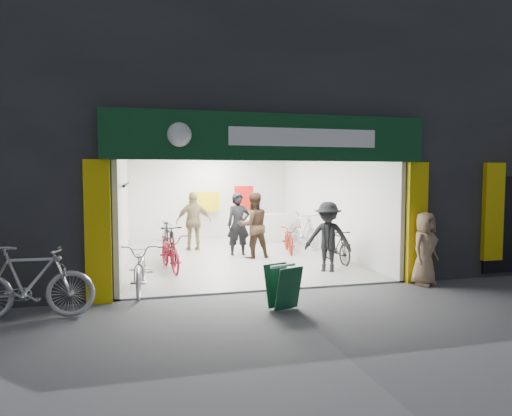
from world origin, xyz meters
name	(u,v)px	position (x,y,z in m)	size (l,w,h in m)	color
ground	(271,291)	(0.00, 0.00, 0.00)	(60.00, 60.00, 0.00)	#56565B
building	(254,110)	(0.91, 4.99, 4.31)	(17.00, 10.27, 8.00)	#232326
bike_left_front	(142,267)	(-2.50, 0.60, 0.50)	(0.67, 1.92, 1.01)	#B3B3B8
bike_left_midfront	(169,245)	(-1.80, 3.12, 0.56)	(0.52, 1.85, 1.11)	black
bike_left_midback	(171,252)	(-1.80, 2.51, 0.46)	(0.61, 1.76, 0.92)	maroon
bike_left_back	(165,238)	(-1.80, 4.83, 0.50)	(0.47, 1.66, 1.00)	#ABABB0
bike_right_front	(336,246)	(2.50, 2.37, 0.47)	(0.44, 1.55, 0.93)	black
bike_right_mid	(289,239)	(1.80, 4.20, 0.43)	(0.57, 1.62, 0.85)	maroon
bike_right_back	(303,230)	(2.50, 4.92, 0.59)	(0.55, 1.96, 1.18)	#AAAAAE
parked_bike	(29,283)	(-4.25, -0.77, 0.60)	(0.57, 2.01, 1.21)	#A6A6AB
customer_a	(238,225)	(0.23, 4.07, 0.91)	(0.67, 0.44, 1.82)	black
customer_b	(253,226)	(0.54, 3.57, 0.93)	(0.90, 0.70, 1.85)	#382519
customer_c	(328,238)	(1.80, 1.33, 0.85)	(1.10, 0.63, 1.70)	black
customer_d	(194,222)	(-0.91, 5.27, 0.91)	(1.07, 0.45, 1.83)	olive
pedestrian_near	(425,249)	(3.30, -0.30, 0.77)	(0.76, 0.49, 1.55)	#9A7959
sandwich_board	(283,286)	(-0.15, -1.25, 0.42)	(0.63, 0.64, 0.76)	#104328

